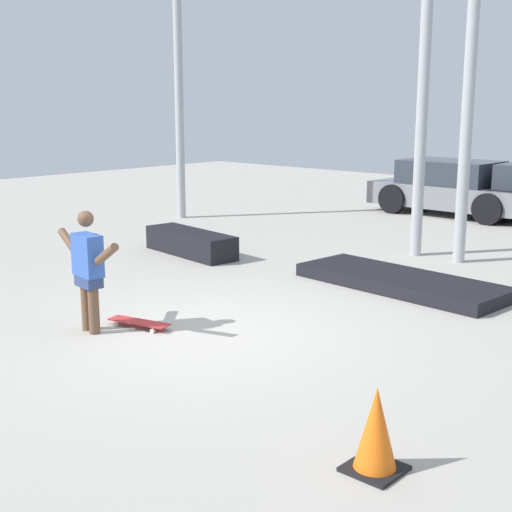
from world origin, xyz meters
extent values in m
plane|color=#B2ADA3|center=(0.00, 0.00, 0.00)|extent=(36.00, 36.00, 0.00)
cylinder|color=brown|center=(-1.12, -0.82, 0.35)|extent=(0.13, 0.13, 0.69)
cylinder|color=brown|center=(-0.94, -0.84, 0.35)|extent=(0.13, 0.13, 0.69)
cube|color=navy|center=(-1.03, -0.83, 0.63)|extent=(0.38, 0.24, 0.15)
cube|color=#3359B2|center=(-1.03, -0.83, 0.94)|extent=(0.44, 0.26, 0.50)
sphere|color=brown|center=(-1.03, -0.83, 1.37)|extent=(0.19, 0.19, 0.19)
cylinder|color=brown|center=(-1.49, -0.78, 1.03)|extent=(0.45, 0.15, 0.31)
cylinder|color=brown|center=(-0.58, -0.89, 1.03)|extent=(0.45, 0.15, 0.31)
cube|color=red|center=(-0.74, -0.34, 0.07)|extent=(0.84, 0.41, 0.01)
cylinder|color=silver|center=(-0.50, -0.16, 0.03)|extent=(0.06, 0.04, 0.05)
cylinder|color=silver|center=(-0.44, -0.37, 0.03)|extent=(0.06, 0.04, 0.05)
cylinder|color=silver|center=(-1.03, -0.31, 0.03)|extent=(0.06, 0.04, 0.05)
cylinder|color=silver|center=(-0.98, -0.52, 0.03)|extent=(0.06, 0.04, 0.05)
cube|color=black|center=(-3.46, 2.99, 0.21)|extent=(2.11, 0.87, 0.43)
cube|color=black|center=(0.61, 3.49, 0.10)|extent=(3.27, 1.39, 0.19)
cylinder|color=#A5A8AD|center=(-6.75, 5.69, 2.89)|extent=(0.20, 0.20, 5.78)
cylinder|color=#A5A8AD|center=(-0.42, 5.69, 2.89)|extent=(0.20, 0.20, 5.78)
cylinder|color=#A5A8AD|center=(0.42, 5.69, 2.89)|extent=(0.20, 0.20, 5.78)
cube|color=slate|center=(-2.15, 10.51, 0.47)|extent=(4.06, 1.75, 0.55)
cube|color=#2D333D|center=(-2.31, 10.51, 1.03)|extent=(2.24, 1.58, 0.57)
cylinder|color=black|center=(-0.91, 9.67, 0.36)|extent=(0.72, 0.23, 0.72)
cylinder|color=black|center=(-3.39, 11.35, 0.36)|extent=(0.72, 0.23, 0.72)
cylinder|color=black|center=(-3.41, 9.70, 0.36)|extent=(0.72, 0.23, 0.72)
cylinder|color=black|center=(-0.94, 9.83, 0.36)|extent=(0.72, 0.25, 0.71)
cube|color=black|center=(3.32, -1.32, 0.01)|extent=(0.41, 0.41, 0.03)
cone|color=orange|center=(3.32, -1.32, 0.35)|extent=(0.32, 0.32, 0.63)
camera|label=1|loc=(5.97, -5.52, 2.70)|focal=50.00mm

